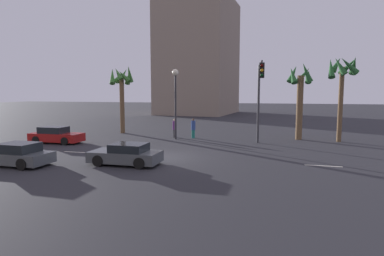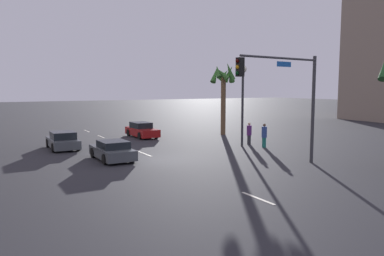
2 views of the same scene
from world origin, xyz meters
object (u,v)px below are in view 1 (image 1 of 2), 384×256
at_px(pedestrian_0, 175,128).
at_px(palm_tree_1, 300,88).
at_px(pedestrian_1, 193,128).
at_px(palm_tree_0, 343,75).
at_px(palm_tree_2, 122,84).
at_px(traffic_signal, 260,89).
at_px(streetlamp, 175,90).
at_px(car_0, 56,135).
at_px(car_1, 126,155).
at_px(car_2, 16,155).
at_px(building_0, 199,57).

height_order(pedestrian_0, palm_tree_1, palm_tree_1).
distance_m(pedestrian_0, pedestrian_1, 1.79).
height_order(palm_tree_0, palm_tree_2, palm_tree_0).
xyz_separation_m(traffic_signal, streetlamp, (-7.41, 2.38, -0.04)).
relative_size(car_0, car_1, 1.07).
distance_m(car_0, streetlamp, 10.68).
distance_m(car_1, palm_tree_1, 17.06).
xyz_separation_m(car_2, palm_tree_2, (-1.12, 15.17, 4.41)).
relative_size(car_1, traffic_signal, 0.64).
distance_m(car_0, traffic_signal, 16.84).
bearing_deg(streetlamp, palm_tree_2, 156.74).
relative_size(streetlamp, pedestrian_1, 3.42).
bearing_deg(palm_tree_2, car_1, -62.02).
height_order(car_0, streetlamp, streetlamp).
bearing_deg(pedestrian_1, car_1, -94.59).
height_order(palm_tree_0, palm_tree_1, palm_tree_0).
distance_m(car_0, car_1, 10.91).
bearing_deg(traffic_signal, palm_tree_2, 159.56).
xyz_separation_m(traffic_signal, palm_tree_1, (3.18, 5.05, 0.13)).
height_order(streetlamp, palm_tree_0, palm_tree_0).
relative_size(car_2, palm_tree_0, 0.57).
relative_size(traffic_signal, palm_tree_2, 0.92).
bearing_deg(building_0, pedestrian_1, -72.25).
bearing_deg(traffic_signal, palm_tree_1, 57.82).
bearing_deg(palm_tree_0, streetlamp, -171.25).
bearing_deg(pedestrian_0, car_1, -85.72).
xyz_separation_m(car_0, palm_tree_2, (2.19, 7.56, 4.39)).
relative_size(car_2, pedestrian_0, 2.38).
distance_m(car_0, pedestrian_0, 10.18).
bearing_deg(car_1, car_2, -162.74).
height_order(car_1, streetlamp, streetlamp).
distance_m(pedestrian_0, palm_tree_0, 15.09).
bearing_deg(palm_tree_1, car_2, -137.12).
xyz_separation_m(streetlamp, palm_tree_1, (10.59, 2.67, 0.18)).
xyz_separation_m(car_0, palm_tree_0, (22.71, 6.83, 4.96)).
bearing_deg(palm_tree_0, traffic_signal, -145.01).
xyz_separation_m(palm_tree_0, palm_tree_2, (-20.52, 0.72, -0.57)).
bearing_deg(building_0, car_1, -76.57).
distance_m(palm_tree_0, palm_tree_1, 3.49).
bearing_deg(car_2, palm_tree_1, 42.88).
height_order(car_0, car_1, car_0).
bearing_deg(streetlamp, building_0, 100.72).
relative_size(pedestrian_0, palm_tree_1, 0.26).
relative_size(car_2, streetlamp, 0.67).
relative_size(car_2, traffic_signal, 0.65).
xyz_separation_m(car_1, building_0, (-7.19, 46.19, 10.59)).
xyz_separation_m(car_1, car_2, (-5.96, -1.85, 0.02)).
xyz_separation_m(palm_tree_1, palm_tree_2, (-17.24, 0.19, 0.51)).
height_order(car_1, pedestrian_1, pedestrian_1).
height_order(streetlamp, building_0, building_0).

